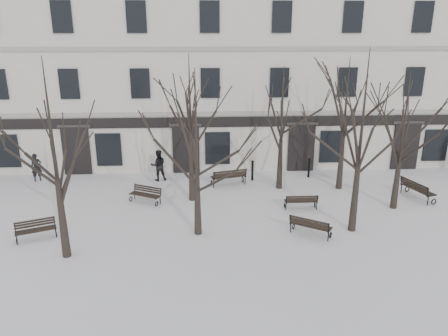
{
  "coord_description": "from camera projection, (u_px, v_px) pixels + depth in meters",
  "views": [
    {
      "loc": [
        -2.48,
        -17.4,
        8.67
      ],
      "look_at": [
        -1.46,
        3.0,
        1.88
      ],
      "focal_mm": 35.0,
      "sensor_mm": 36.0,
      "label": 1
    }
  ],
  "objects": [
    {
      "name": "tree_6",
      "position": [
        346.0,
        109.0,
        22.71
      ],
      "size": [
        4.97,
        4.97,
        7.1
      ],
      "color": "black",
      "rests_on": "ground"
    },
    {
      "name": "tree_3",
      "position": [
        404.0,
        125.0,
        20.25
      ],
      "size": [
        4.67,
        4.67,
        6.67
      ],
      "color": "black",
      "rests_on": "ground"
    },
    {
      "name": "bench_3",
      "position": [
        146.0,
        194.0,
        22.09
      ],
      "size": [
        1.7,
        1.27,
        0.83
      ],
      "rotation": [
        0.0,
        0.0,
        -0.48
      ],
      "color": "black",
      "rests_on": "ground"
    },
    {
      "name": "tree_2",
      "position": [
        363.0,
        122.0,
        17.7
      ],
      "size": [
        5.46,
        5.46,
        7.8
      ],
      "color": "black",
      "rests_on": "ground"
    },
    {
      "name": "pedestrian_a",
      "position": [
        38.0,
        181.0,
        25.25
      ],
      "size": [
        0.71,
        0.62,
        1.62
      ],
      "primitive_type": "imported",
      "rotation": [
        0.0,
        0.0,
        0.48
      ],
      "color": "black",
      "rests_on": "ground"
    },
    {
      "name": "bench_1",
      "position": [
        301.0,
        201.0,
        21.26
      ],
      "size": [
        1.59,
        0.58,
        0.8
      ],
      "rotation": [
        0.0,
        0.0,
        3.14
      ],
      "color": "black",
      "rests_on": "ground"
    },
    {
      "name": "bench_4",
      "position": [
        229.0,
        176.0,
        24.38
      ],
      "size": [
        2.05,
        1.17,
        0.98
      ],
      "rotation": [
        0.0,
        0.0,
        3.39
      ],
      "color": "black",
      "rests_on": "ground"
    },
    {
      "name": "bench_2",
      "position": [
        310.0,
        225.0,
        18.58
      ],
      "size": [
        1.8,
        1.46,
        0.89
      ],
      "rotation": [
        0.0,
        0.0,
        2.57
      ],
      "color": "black",
      "rests_on": "ground"
    },
    {
      "name": "bollard_b",
      "position": [
        309.0,
        167.0,
        25.65
      ],
      "size": [
        0.15,
        0.15,
        1.19
      ],
      "color": "black",
      "rests_on": "ground"
    },
    {
      "name": "pedestrian_b",
      "position": [
        159.0,
        180.0,
        25.35
      ],
      "size": [
        1.01,
        0.86,
        1.81
      ],
      "primitive_type": "imported",
      "rotation": [
        0.0,
        0.0,
        3.36
      ],
      "color": "black",
      "rests_on": "ground"
    },
    {
      "name": "tree_0",
      "position": [
        52.0,
        138.0,
        15.59
      ],
      "size": [
        5.34,
        5.34,
        7.63
      ],
      "color": "black",
      "rests_on": "ground"
    },
    {
      "name": "tree_4",
      "position": [
        190.0,
        112.0,
        21.09
      ],
      "size": [
        5.15,
        5.15,
        7.36
      ],
      "color": "black",
      "rests_on": "ground"
    },
    {
      "name": "tree_5",
      "position": [
        282.0,
        114.0,
        22.84
      ],
      "size": [
        4.63,
        4.63,
        6.61
      ],
      "color": "black",
      "rests_on": "ground"
    },
    {
      "name": "bench_0",
      "position": [
        36.0,
        229.0,
        18.34
      ],
      "size": [
        1.7,
        1.14,
        0.81
      ],
      "rotation": [
        0.0,
        0.0,
        0.38
      ],
      "color": "black",
      "rests_on": "ground"
    },
    {
      "name": "bollard_a",
      "position": [
        252.0,
        170.0,
        25.13
      ],
      "size": [
        0.16,
        0.16,
        1.21
      ],
      "color": "black",
      "rests_on": "ground"
    },
    {
      "name": "tree_1",
      "position": [
        196.0,
        135.0,
        17.54
      ],
      "size": [
        4.93,
        4.93,
        7.05
      ],
      "color": "black",
      "rests_on": "ground"
    },
    {
      "name": "bench_5",
      "position": [
        417.0,
        189.0,
        22.52
      ],
      "size": [
        1.26,
        2.07,
        0.99
      ],
      "rotation": [
        0.0,
        0.0,
        1.87
      ],
      "color": "black",
      "rests_on": "ground"
    },
    {
      "name": "building",
      "position": [
        238.0,
        72.0,
        29.88
      ],
      "size": [
        40.4,
        10.2,
        11.4
      ],
      "color": "beige",
      "rests_on": "ground"
    },
    {
      "name": "ground",
      "position": [
        260.0,
        229.0,
        19.34
      ],
      "size": [
        100.0,
        100.0,
        0.0
      ],
      "primitive_type": "plane",
      "color": "silver",
      "rests_on": "ground"
    }
  ]
}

